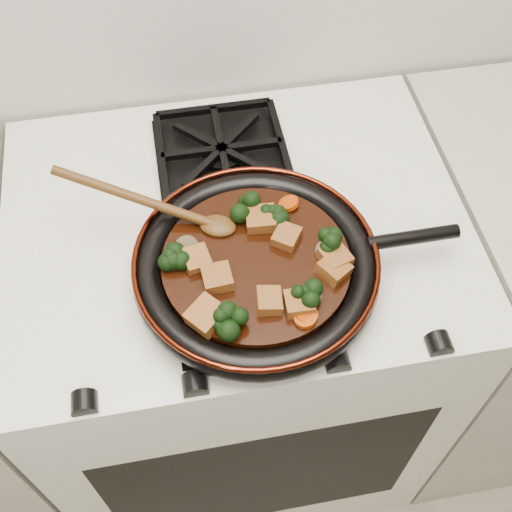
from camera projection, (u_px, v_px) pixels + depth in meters
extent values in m
cube|color=silver|center=(240.00, 346.00, 1.42)|extent=(0.76, 0.60, 0.90)
cylinder|color=black|center=(256.00, 270.00, 0.95)|extent=(0.34, 0.34, 0.01)
torus|color=black|center=(256.00, 267.00, 0.95)|extent=(0.36, 0.36, 0.04)
torus|color=#4D170B|center=(256.00, 259.00, 0.93)|extent=(0.36, 0.36, 0.01)
cylinder|color=black|center=(413.00, 237.00, 0.96)|extent=(0.14, 0.02, 0.02)
cylinder|color=black|center=(256.00, 264.00, 0.94)|extent=(0.28, 0.28, 0.02)
cube|color=brown|center=(217.00, 279.00, 0.90)|extent=(0.04, 0.04, 0.02)
cube|color=brown|center=(269.00, 301.00, 0.88)|extent=(0.04, 0.04, 0.03)
cube|color=brown|center=(197.00, 259.00, 0.92)|extent=(0.04, 0.05, 0.03)
cube|color=brown|center=(334.00, 269.00, 0.91)|extent=(0.06, 0.05, 0.03)
cube|color=brown|center=(206.00, 316.00, 0.87)|extent=(0.07, 0.06, 0.03)
cube|color=brown|center=(299.00, 303.00, 0.88)|extent=(0.04, 0.04, 0.02)
cube|color=brown|center=(261.00, 220.00, 0.96)|extent=(0.05, 0.05, 0.03)
cube|color=brown|center=(287.00, 237.00, 0.95)|extent=(0.05, 0.05, 0.02)
cube|color=brown|center=(335.00, 258.00, 0.92)|extent=(0.05, 0.05, 0.02)
cylinder|color=#B03704|center=(289.00, 204.00, 0.99)|extent=(0.03, 0.03, 0.02)
cylinder|color=#B03704|center=(309.00, 294.00, 0.89)|extent=(0.03, 0.03, 0.02)
cylinder|color=#B03704|center=(307.00, 314.00, 0.87)|extent=(0.03, 0.03, 0.01)
cylinder|color=#B03704|center=(305.00, 318.00, 0.87)|extent=(0.03, 0.03, 0.01)
cylinder|color=brown|center=(326.00, 250.00, 0.93)|extent=(0.04, 0.04, 0.03)
cylinder|color=brown|center=(187.00, 248.00, 0.94)|extent=(0.04, 0.03, 0.03)
cylinder|color=brown|center=(312.00, 297.00, 0.89)|extent=(0.04, 0.04, 0.03)
ellipsoid|color=#4F2F11|center=(218.00, 226.00, 0.96)|extent=(0.07, 0.06, 0.02)
cylinder|color=#4F2F11|center=(136.00, 198.00, 0.95)|extent=(0.02, 0.02, 0.26)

